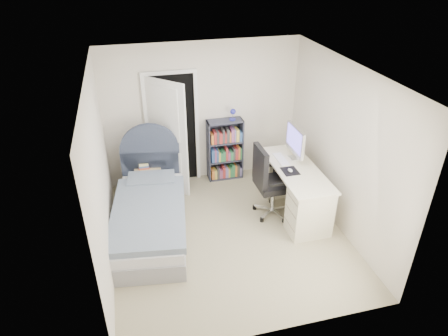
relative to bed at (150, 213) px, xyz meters
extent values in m
cube|color=gray|center=(1.12, -0.40, -0.33)|extent=(3.40, 3.60, 0.05)
cube|color=white|center=(1.12, -0.40, 2.22)|extent=(3.40, 3.60, 0.05)
cube|color=beige|center=(1.12, 1.42, 0.95)|extent=(3.40, 0.05, 2.50)
cube|color=beige|center=(1.12, -2.23, 0.95)|extent=(3.40, 0.05, 2.50)
cube|color=beige|center=(-0.61, -0.40, 0.95)|extent=(0.05, 3.60, 2.50)
cube|color=beige|center=(2.84, -0.40, 0.95)|extent=(0.05, 3.60, 2.50)
cube|color=black|center=(0.57, 1.39, 0.70)|extent=(0.80, 0.01, 2.00)
cube|color=white|center=(0.14, 1.37, 0.70)|extent=(0.06, 0.06, 2.00)
cube|color=white|center=(1.00, 1.37, 0.70)|extent=(0.06, 0.06, 2.00)
cube|color=white|center=(0.57, 1.37, 1.73)|extent=(0.92, 0.06, 0.06)
cube|color=white|center=(0.44, 1.08, 0.70)|extent=(0.58, 0.61, 2.00)
cube|color=gray|center=(-0.01, -0.11, -0.17)|extent=(1.28, 2.22, 0.27)
cube|color=silver|center=(-0.01, -0.11, 0.04)|extent=(1.25, 2.18, 0.17)
cube|color=gray|center=(-0.03, -0.21, 0.17)|extent=(1.27, 1.91, 0.11)
cube|color=gray|center=(0.09, 0.64, 0.19)|extent=(0.80, 0.52, 0.13)
cube|color=#333B4F|center=(0.13, 0.98, 0.12)|extent=(1.00, 0.20, 0.84)
cylinder|color=#333B4F|center=(0.13, 0.98, 0.54)|extent=(1.00, 0.20, 1.00)
cylinder|color=tan|center=(-0.13, 0.84, -0.03)|extent=(0.04, 0.04, 0.55)
cylinder|color=tan|center=(-0.13, 1.22, -0.03)|extent=(0.04, 0.04, 0.55)
cylinder|color=tan|center=(0.24, 0.84, -0.03)|extent=(0.04, 0.04, 0.55)
cylinder|color=tan|center=(0.24, 1.22, -0.03)|extent=(0.04, 0.04, 0.55)
cube|color=tan|center=(0.05, 1.03, 0.23)|extent=(0.44, 0.44, 0.03)
cube|color=tan|center=(0.05, 1.03, -0.11)|extent=(0.39, 0.39, 0.02)
cube|color=#B24C33|center=(0.00, 1.03, 0.26)|extent=(0.18, 0.24, 0.03)
cube|color=#3F598C|center=(0.00, 1.03, 0.29)|extent=(0.16, 0.23, 0.03)
cube|color=#D8CC7F|center=(0.00, 1.03, 0.32)|extent=(0.15, 0.22, 0.03)
cylinder|color=silver|center=(0.39, 1.27, -0.29)|extent=(0.22, 0.22, 0.02)
cylinder|color=silver|center=(0.39, 1.27, 0.47)|extent=(0.02, 0.02, 1.53)
sphere|color=silver|center=(0.46, 1.23, 1.21)|extent=(0.09, 0.09, 0.09)
cube|color=#353849|center=(1.17, 1.26, 0.27)|extent=(0.02, 0.27, 1.14)
cube|color=#353849|center=(1.79, 1.26, 0.27)|extent=(0.02, 0.27, 1.14)
cube|color=#353849|center=(1.48, 1.26, 0.83)|extent=(0.64, 0.27, 0.02)
cube|color=#353849|center=(1.48, 1.26, -0.29)|extent=(0.64, 0.27, 0.02)
cube|color=#353849|center=(1.48, 1.39, 0.27)|extent=(0.64, 0.01, 1.14)
cube|color=#353849|center=(1.48, 1.26, 0.06)|extent=(0.60, 0.25, 0.02)
cube|color=#353849|center=(1.48, 1.26, 0.43)|extent=(0.60, 0.25, 0.02)
cylinder|color=#24279E|center=(1.62, 1.26, 0.85)|extent=(0.11, 0.11, 0.02)
cylinder|color=silver|center=(1.62, 1.26, 0.92)|extent=(0.01, 0.01, 0.15)
sphere|color=#24279E|center=(1.62, 1.23, 1.00)|extent=(0.10, 0.10, 0.10)
cube|color=orange|center=(1.23, 1.24, -0.19)|extent=(0.05, 0.19, 0.17)
cube|color=#D8BF4C|center=(1.28, 1.24, -0.19)|extent=(0.04, 0.19, 0.17)
cube|color=#3F3F3F|center=(1.33, 1.24, -0.17)|extent=(0.04, 0.19, 0.21)
cube|color=#994C7F|center=(1.39, 1.24, -0.19)|extent=(0.05, 0.19, 0.17)
cube|color=#B23333|center=(1.44, 1.24, -0.17)|extent=(0.05, 0.19, 0.22)
cube|color=#7F72B2|center=(1.49, 1.24, -0.18)|extent=(0.05, 0.19, 0.19)
cube|color=#D8BF4C|center=(1.54, 1.24, -0.19)|extent=(0.03, 0.19, 0.17)
cube|color=#337F4C|center=(1.58, 1.24, -0.18)|extent=(0.03, 0.19, 0.19)
cube|color=#337F4C|center=(1.62, 1.24, -0.16)|extent=(0.05, 0.19, 0.23)
cube|color=orange|center=(1.67, 1.24, -0.17)|extent=(0.04, 0.19, 0.22)
cube|color=#3F3F3F|center=(1.72, 1.24, -0.17)|extent=(0.05, 0.19, 0.22)
cube|color=#7F72B2|center=(1.76, 1.24, -0.19)|extent=(0.03, 0.19, 0.16)
cube|color=#335999|center=(1.24, 1.24, 0.20)|extent=(0.05, 0.19, 0.24)
cube|color=#994C7F|center=(1.28, 1.24, 0.20)|extent=(0.03, 0.19, 0.24)
cube|color=#335999|center=(1.32, 1.24, 0.19)|extent=(0.03, 0.19, 0.22)
cube|color=#D8BF4C|center=(1.36, 1.24, 0.17)|extent=(0.03, 0.19, 0.18)
cube|color=#337F4C|center=(1.40, 1.24, 0.16)|extent=(0.04, 0.19, 0.16)
cube|color=#337F4C|center=(1.45, 1.24, 0.17)|extent=(0.05, 0.19, 0.19)
cube|color=#B23333|center=(1.49, 1.24, 0.20)|extent=(0.04, 0.19, 0.25)
cube|color=#994C7F|center=(1.54, 1.24, 0.16)|extent=(0.04, 0.19, 0.17)
cube|color=#337F4C|center=(1.59, 1.24, 0.16)|extent=(0.05, 0.19, 0.16)
cube|color=#3F3F3F|center=(1.63, 1.24, 0.18)|extent=(0.03, 0.19, 0.21)
cube|color=#B23333|center=(1.68, 1.24, 0.19)|extent=(0.05, 0.19, 0.22)
cube|color=orange|center=(1.72, 1.24, 0.20)|extent=(0.03, 0.19, 0.24)
cube|color=#337F4C|center=(1.76, 1.24, 0.19)|extent=(0.02, 0.19, 0.21)
cube|color=orange|center=(1.23, 1.24, 0.53)|extent=(0.04, 0.19, 0.18)
cube|color=#B23333|center=(1.28, 1.24, 0.56)|extent=(0.04, 0.19, 0.22)
cube|color=#3F3F3F|center=(1.33, 1.24, 0.56)|extent=(0.04, 0.19, 0.23)
cube|color=#B23333|center=(1.38, 1.24, 0.54)|extent=(0.05, 0.19, 0.19)
cube|color=#3F3F3F|center=(1.43, 1.24, 0.57)|extent=(0.04, 0.19, 0.25)
cube|color=#B23333|center=(1.47, 1.24, 0.54)|extent=(0.03, 0.19, 0.19)
cube|color=#3F3F3F|center=(1.52, 1.24, 0.57)|extent=(0.05, 0.19, 0.25)
cube|color=orange|center=(1.56, 1.24, 0.54)|extent=(0.02, 0.19, 0.19)
cube|color=#994C7F|center=(1.60, 1.24, 0.56)|extent=(0.05, 0.19, 0.24)
cube|color=#7F72B2|center=(1.64, 1.24, 0.56)|extent=(0.02, 0.19, 0.23)
cube|color=#D8BF4C|center=(1.69, 1.24, 0.56)|extent=(0.05, 0.19, 0.22)
cube|color=#335999|center=(1.75, 1.24, 0.53)|extent=(0.05, 0.19, 0.17)
cube|color=beige|center=(2.29, -0.06, 0.48)|extent=(0.65, 1.64, 0.03)
cube|color=beige|center=(2.29, -0.64, 0.08)|extent=(0.60, 0.44, 0.77)
cube|color=beige|center=(2.29, 0.51, 0.08)|extent=(0.60, 0.44, 0.77)
cube|color=silver|center=(2.40, 0.26, 0.50)|extent=(0.17, 0.17, 0.01)
cube|color=silver|center=(2.44, 0.26, 0.62)|extent=(0.03, 0.07, 0.24)
cube|color=silver|center=(2.38, 0.26, 0.82)|extent=(0.05, 0.61, 0.44)
cube|color=#6658D5|center=(2.35, 0.26, 0.84)|extent=(0.00, 0.55, 0.35)
cube|color=white|center=(2.16, 0.26, 0.50)|extent=(0.14, 0.44, 0.02)
cube|color=black|center=(2.16, -0.12, 0.49)|extent=(0.24, 0.28, 0.00)
ellipsoid|color=white|center=(2.16, -0.12, 0.51)|extent=(0.07, 0.11, 0.03)
cube|color=silver|center=(2.09, -0.04, -0.24)|extent=(0.31, 0.05, 0.03)
cylinder|color=black|center=(2.24, -0.04, -0.27)|extent=(0.06, 0.06, 0.07)
cube|color=silver|center=(1.99, 0.10, -0.24)|extent=(0.13, 0.31, 0.03)
cylinder|color=black|center=(2.03, 0.24, -0.27)|extent=(0.06, 0.06, 0.07)
cube|color=silver|center=(1.82, 0.04, -0.24)|extent=(0.28, 0.21, 0.03)
cylinder|color=black|center=(1.70, 0.12, -0.27)|extent=(0.06, 0.06, 0.07)
cube|color=silver|center=(1.82, -0.14, -0.24)|extent=(0.27, 0.22, 0.03)
cylinder|color=black|center=(1.71, -0.23, -0.27)|extent=(0.06, 0.06, 0.07)
cube|color=silver|center=(1.99, -0.19, -0.24)|extent=(0.14, 0.31, 0.03)
cylinder|color=black|center=(2.04, -0.33, -0.27)|extent=(0.06, 0.06, 0.07)
cylinder|color=silver|center=(1.94, -0.05, 0.00)|extent=(0.06, 0.06, 0.46)
cube|color=black|center=(1.94, -0.05, 0.25)|extent=(0.54, 0.54, 0.10)
cube|color=black|center=(1.70, -0.05, 0.60)|extent=(0.09, 0.49, 0.61)
cube|color=black|center=(1.93, -0.33, 0.43)|extent=(0.33, 0.05, 0.03)
cube|color=black|center=(1.91, 0.24, 0.43)|extent=(0.33, 0.05, 0.03)
camera|label=1|loc=(-0.11, -5.00, 3.58)|focal=32.00mm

